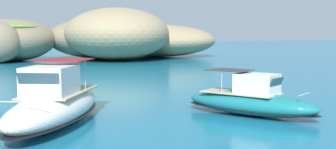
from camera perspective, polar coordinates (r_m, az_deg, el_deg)
The scene contains 4 objects.
islet_large at distance 65.09m, azimuth -6.09°, elevation 5.18°, with size 31.55×28.42×7.49m.
islet_small at distance 61.63m, azimuth -20.65°, elevation 4.37°, with size 17.19×17.52×5.83m.
motorboat_teal at distance 19.40m, azimuth 11.23°, elevation -3.57°, with size 5.02×6.54×2.03m.
motorboat_white at distance 17.58m, azimuth -15.23°, elevation -4.03°, with size 5.98×8.44×2.58m.
Camera 1 is at (-10.82, -4.40, 3.68)m, focal length 44.54 mm.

